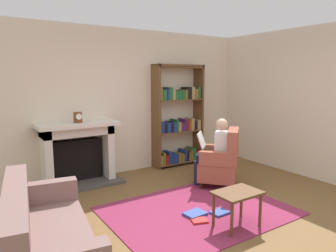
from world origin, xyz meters
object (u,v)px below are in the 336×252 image
Objects in this scene: fireplace at (78,151)px; seated_reader at (215,149)px; mantel_clock at (78,117)px; side_table at (237,197)px; bookshelf at (178,119)px; sofa_floral at (44,242)px; armchair_reading at (222,161)px.

seated_reader reaches higher than fireplace.
mantel_clock is at bearing -75.43° from seated_reader.
seated_reader is 1.51m from side_table.
bookshelf is (2.11, 0.14, -0.19)m from mantel_clock.
side_table is at bearing -66.70° from fireplace.
sofa_floral is (-1.03, -2.30, -0.25)m from fireplace.
fireplace reaches higher than side_table.
bookshelf is 1.15× the size of sofa_floral.
fireplace is 2.41× the size of side_table.
bookshelf is at bearing 0.99° from fireplace.
sofa_floral is (-3.13, -2.34, -0.65)m from bookshelf.
mantel_clock reaches higher than sofa_floral.
bookshelf is at bearing -137.67° from armchair_reading.
fireplace is 0.75× the size of sofa_floral.
mantel_clock is (-0.00, -0.10, 0.59)m from fireplace.
sofa_floral is 3.19× the size of side_table.
seated_reader reaches higher than sofa_floral.
mantel_clock is 0.08× the size of bookshelf.
seated_reader is 0.64× the size of sofa_floral.
sofa_floral is at bearing -25.97° from armchair_reading.
armchair_reading is at bearing -35.74° from fireplace.
seated_reader is 3.09m from sofa_floral.
mantel_clock is at bearing -91.45° from fireplace.
fireplace is 1.39× the size of armchair_reading.
armchair_reading is 0.85× the size of seated_reader.
armchair_reading is 1.73× the size of side_table.
bookshelf is 1.81× the size of seated_reader.
seated_reader is at bearing 58.71° from side_table.
bookshelf is 2.13× the size of armchair_reading.
fireplace reaches higher than armchair_reading.
armchair_reading is (1.98, -1.32, -0.73)m from mantel_clock.
mantel_clock is 2.12m from bookshelf.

